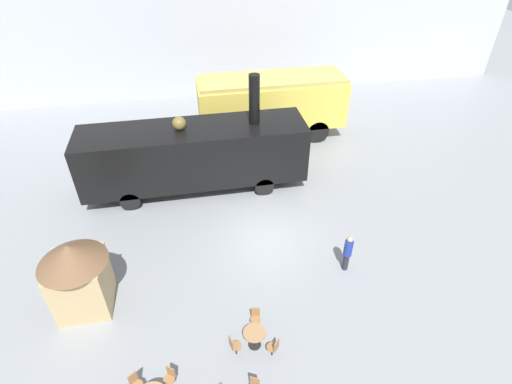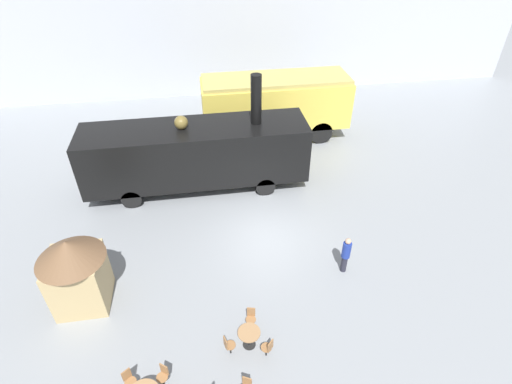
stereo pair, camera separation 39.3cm
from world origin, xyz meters
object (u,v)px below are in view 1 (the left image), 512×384
(cafe_table_near, at_px, (255,335))
(ticket_kiosk, at_px, (77,273))
(visitor_person, at_px, (348,252))
(steam_locomotive, at_px, (195,153))
(cafe_chair_0, at_px, (256,317))
(passenger_coach_vintage, at_px, (271,101))

(cafe_table_near, relative_size, ticket_kiosk, 0.25)
(visitor_person, relative_size, ticket_kiosk, 0.57)
(visitor_person, height_order, ticket_kiosk, ticket_kiosk)
(steam_locomotive, xyz_separation_m, visitor_person, (5.45, -6.76, -1.09))
(steam_locomotive, height_order, cafe_chair_0, steam_locomotive)
(cafe_table_near, distance_m, cafe_chair_0, 0.75)
(passenger_coach_vintage, xyz_separation_m, cafe_table_near, (-3.64, -14.15, -1.77))
(steam_locomotive, distance_m, cafe_chair_0, 8.97)
(cafe_chair_0, bearing_deg, passenger_coach_vintage, 178.55)
(steam_locomotive, bearing_deg, passenger_coach_vintage, 43.92)
(cafe_chair_0, bearing_deg, visitor_person, 129.02)
(ticket_kiosk, bearing_deg, visitor_person, -0.38)
(steam_locomotive, xyz_separation_m, ticket_kiosk, (-4.50, -6.69, -0.35))
(passenger_coach_vintage, xyz_separation_m, visitor_person, (0.58, -11.44, -1.36))
(cafe_table_near, bearing_deg, cafe_chair_0, 76.96)
(steam_locomotive, bearing_deg, ticket_kiosk, -123.91)
(passenger_coach_vintage, distance_m, visitor_person, 11.54)
(cafe_chair_0, distance_m, visitor_person, 4.52)
(cafe_table_near, bearing_deg, passenger_coach_vintage, 75.59)
(cafe_table_near, bearing_deg, ticket_kiosk, 154.21)
(steam_locomotive, xyz_separation_m, cafe_table_near, (1.23, -9.46, -1.50))
(visitor_person, bearing_deg, ticket_kiosk, 179.62)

